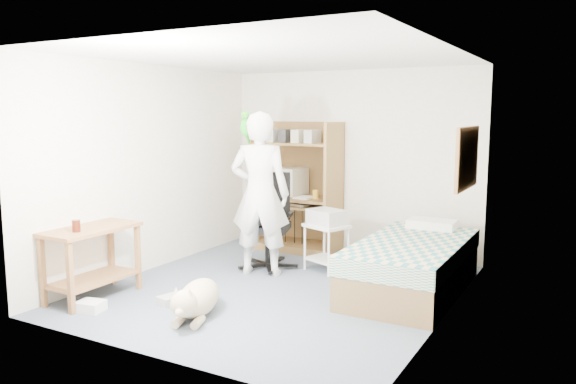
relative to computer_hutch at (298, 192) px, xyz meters
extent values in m
plane|color=#4C5668|center=(0.70, -1.74, -0.82)|extent=(4.00, 4.00, 0.00)
cube|color=silver|center=(0.70, 0.26, 0.43)|extent=(3.60, 0.02, 2.50)
cube|color=silver|center=(2.50, -1.74, 0.43)|extent=(0.02, 4.00, 2.50)
cube|color=silver|center=(-1.10, -1.74, 0.43)|extent=(0.02, 4.00, 2.50)
cube|color=white|center=(0.70, -1.74, 1.68)|extent=(3.60, 4.00, 0.02)
cube|color=brown|center=(-0.58, -0.04, 0.08)|extent=(0.04, 0.60, 1.80)
cube|color=brown|center=(0.58, -0.04, 0.08)|extent=(0.04, 0.60, 1.80)
cube|color=brown|center=(0.00, 0.25, 0.08)|extent=(1.20, 0.02, 1.80)
cube|color=brown|center=(0.00, -0.04, -0.08)|extent=(1.12, 0.60, 0.04)
cube|color=brown|center=(0.00, -0.12, -0.18)|extent=(1.00, 0.50, 0.03)
cube|color=brown|center=(0.00, -0.04, 0.68)|extent=(1.12, 0.55, 0.03)
cube|color=brown|center=(0.00, -0.04, -0.77)|extent=(1.12, 0.60, 0.10)
cube|color=brown|center=(2.00, -1.14, -0.64)|extent=(1.00, 2.00, 0.36)
cube|color=teal|center=(2.00, -1.14, -0.36)|extent=(1.02, 2.02, 0.20)
cube|color=white|center=(2.00, -0.34, -0.22)|extent=(0.55, 0.35, 0.12)
cube|color=brown|center=(-0.85, -2.94, -0.09)|extent=(0.50, 1.00, 0.04)
cube|color=brown|center=(-1.05, -3.39, -0.47)|extent=(0.05, 0.05, 0.70)
cube|color=brown|center=(-0.65, -3.39, -0.47)|extent=(0.05, 0.05, 0.70)
cube|color=brown|center=(-1.05, -2.49, -0.47)|extent=(0.05, 0.05, 0.70)
cube|color=brown|center=(-0.65, -2.49, -0.47)|extent=(0.05, 0.05, 0.70)
cube|color=brown|center=(-0.85, -2.94, -0.62)|extent=(0.46, 0.92, 0.03)
cube|color=#A06F47|center=(2.48, -0.84, 0.63)|extent=(0.03, 0.90, 0.60)
cube|color=brown|center=(2.47, -0.84, 0.94)|extent=(0.04, 0.94, 0.04)
cube|color=brown|center=(2.47, -0.84, 0.32)|extent=(0.04, 0.94, 0.04)
cylinder|color=black|center=(0.15, -1.08, -0.78)|extent=(0.66, 0.66, 0.07)
cylinder|color=black|center=(0.15, -1.08, -0.57)|extent=(0.07, 0.07, 0.44)
cube|color=black|center=(0.15, -1.08, -0.31)|extent=(0.64, 0.64, 0.09)
cube|color=black|center=(0.07, -0.84, 0.06)|extent=(0.46, 0.21, 0.60)
cube|color=black|center=(-0.11, -1.16, -0.14)|extent=(0.14, 0.33, 0.04)
cube|color=black|center=(0.41, -0.99, -0.14)|extent=(0.14, 0.33, 0.04)
imported|color=white|center=(0.20, -1.33, 0.15)|extent=(0.82, 0.66, 1.94)
ellipsoid|color=#1B9415|center=(0.00, -1.31, 0.93)|extent=(0.14, 0.14, 0.23)
sphere|color=#1B9415|center=(0.02, -1.35, 1.08)|extent=(0.10, 0.10, 0.10)
cone|color=orange|center=(0.03, -1.39, 1.08)|extent=(0.05, 0.05, 0.04)
cylinder|color=#1B9415|center=(-0.02, -1.25, 0.80)|extent=(0.08, 0.16, 0.14)
ellipsoid|color=tan|center=(0.42, -2.79, -0.66)|extent=(0.57, 0.80, 0.33)
sphere|color=tan|center=(0.55, -3.17, -0.58)|extent=(0.24, 0.24, 0.24)
cone|color=tan|center=(0.50, -3.21, -0.47)|extent=(0.07, 0.07, 0.09)
cone|color=tan|center=(0.62, -3.17, -0.47)|extent=(0.07, 0.07, 0.09)
ellipsoid|color=tan|center=(0.59, -3.27, -0.62)|extent=(0.12, 0.15, 0.08)
cylinder|color=tan|center=(0.29, -2.43, -0.72)|extent=(0.14, 0.24, 0.12)
cube|color=white|center=(0.84, -0.83, -0.26)|extent=(0.59, 0.54, 0.04)
cube|color=white|center=(0.84, -0.83, -0.68)|extent=(0.54, 0.49, 0.03)
cylinder|color=white|center=(0.63, -0.99, -0.54)|extent=(0.03, 0.03, 0.56)
cylinder|color=white|center=(1.06, -0.99, -0.54)|extent=(0.03, 0.03, 0.56)
cylinder|color=white|center=(0.63, -0.67, -0.54)|extent=(0.03, 0.03, 0.56)
cylinder|color=white|center=(1.06, -0.67, -0.54)|extent=(0.03, 0.03, 0.56)
cube|color=#B7B7B2|center=(0.84, -0.83, -0.15)|extent=(0.51, 0.45, 0.18)
cube|color=beige|center=(-0.14, 0.01, 0.14)|extent=(0.44, 0.46, 0.38)
cube|color=navy|center=(-0.16, -0.20, 0.14)|extent=(0.32, 0.05, 0.26)
cube|color=beige|center=(0.02, -0.16, -0.15)|extent=(0.47, 0.23, 0.03)
cylinder|color=gold|center=(0.33, -0.09, 0.00)|extent=(0.08, 0.08, 0.12)
cylinder|color=#3F150A|center=(-0.80, -3.16, -0.01)|extent=(0.08, 0.08, 0.12)
cube|color=white|center=(-0.56, -3.24, -0.77)|extent=(0.28, 0.25, 0.10)
cube|color=#AAAAA5|center=(-0.03, -2.70, -0.78)|extent=(0.23, 0.26, 0.08)
camera|label=1|loc=(3.69, -6.91, 1.09)|focal=35.00mm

